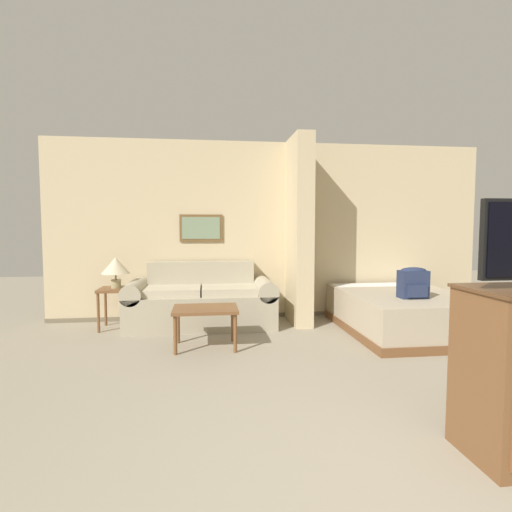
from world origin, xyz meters
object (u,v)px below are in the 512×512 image
at_px(couch, 201,302).
at_px(coffee_table, 205,312).
at_px(table_lamp, 116,267).
at_px(bed, 403,311).
at_px(backpack, 413,282).

distance_m(couch, coffee_table, 1.01).
distance_m(couch, table_lamp, 1.23).
xyz_separation_m(coffee_table, bed, (2.55, 0.41, -0.14)).
distance_m(coffee_table, backpack, 2.49).
xyz_separation_m(coffee_table, backpack, (2.47, 0.03, 0.29)).
bearing_deg(bed, coffee_table, -170.84).
height_order(couch, table_lamp, table_lamp).
bearing_deg(table_lamp, bed, -9.01).
height_order(table_lamp, bed, table_lamp).
bearing_deg(backpack, couch, 158.76).
bearing_deg(couch, coffee_table, -86.80).
bearing_deg(bed, couch, 167.06).
relative_size(table_lamp, bed, 0.21).
bearing_deg(coffee_table, couch, 93.20).
height_order(coffee_table, table_lamp, table_lamp).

